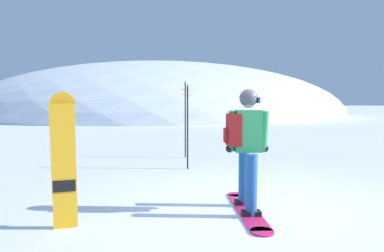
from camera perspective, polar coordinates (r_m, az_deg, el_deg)
The scene contains 6 objects.
ground_plane at distance 5.04m, azimuth 11.22°, elevation -13.64°, with size 300.00×300.00×0.00m, color white.
ridge_peak_main at distance 41.18m, azimuth -4.90°, elevation 1.88°, with size 43.43×39.09×12.51m.
snowboarder_main at distance 4.66m, azimuth 9.23°, elevation -3.50°, with size 0.67×1.79×1.71m.
spare_snowboard at distance 4.23m, azimuth -21.23°, elevation -5.55°, with size 0.28×0.17×1.66m.
piste_marker_near at distance 9.16m, azimuth -1.17°, elevation 2.09°, with size 0.20×0.20×2.14m.
piste_marker_far at distance 7.56m, azimuth -0.76°, elevation 0.94°, with size 0.20×0.20×1.96m.
Camera 1 is at (-2.32, -4.21, 1.52)m, focal length 30.93 mm.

